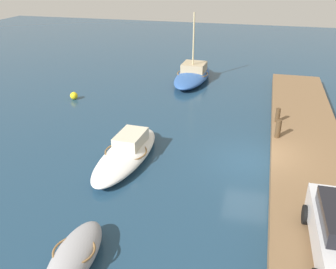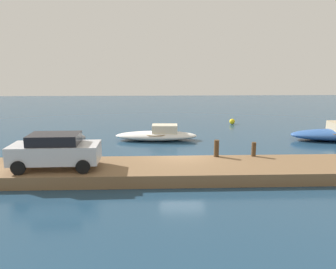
# 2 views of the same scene
# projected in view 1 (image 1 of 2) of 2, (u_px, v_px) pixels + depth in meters

# --- Properties ---
(ground_plane) EXTENTS (84.00, 84.00, 0.00)m
(ground_plane) POSITION_uv_depth(u_px,v_px,m) (254.00, 162.00, 17.01)
(ground_plane) COLOR navy
(dock_platform) EXTENTS (26.81, 3.37, 0.59)m
(dock_platform) POSITION_uv_depth(u_px,v_px,m) (310.00, 163.00, 16.32)
(dock_platform) COLOR brown
(dock_platform) RESTS_ON ground_plane
(motorboat_white) EXTENTS (6.00, 2.15, 1.15)m
(motorboat_white) POSITION_uv_depth(u_px,v_px,m) (127.00, 152.00, 17.02)
(motorboat_white) COLOR white
(motorboat_white) RESTS_ON ground_plane
(rowboat_grey) EXTENTS (3.25, 1.39, 0.78)m
(rowboat_grey) POSITION_uv_depth(u_px,v_px,m) (75.00, 256.00, 11.04)
(rowboat_grey) COLOR #939399
(rowboat_grey) RESTS_ON ground_plane
(sailboat_blue) EXTENTS (6.84, 2.55, 5.15)m
(sailboat_blue) POSITION_uv_depth(u_px,v_px,m) (193.00, 75.00, 28.41)
(sailboat_blue) COLOR #2D569E
(sailboat_blue) RESTS_ON ground_plane
(mooring_post_mid_west) EXTENTS (0.27, 0.27, 0.90)m
(mooring_post_mid_west) POSITION_uv_depth(u_px,v_px,m) (278.00, 129.00, 17.87)
(mooring_post_mid_west) COLOR #47331E
(mooring_post_mid_west) RESTS_ON dock_platform
(mooring_post_mid_east) EXTENTS (0.24, 0.24, 0.76)m
(mooring_post_mid_east) POSITION_uv_depth(u_px,v_px,m) (278.00, 115.00, 19.66)
(mooring_post_mid_east) COLOR #47331E
(mooring_post_mid_east) RESTS_ON dock_platform
(marker_buoy) EXTENTS (0.51, 0.51, 0.51)m
(marker_buoy) POSITION_uv_depth(u_px,v_px,m) (74.00, 96.00, 24.67)
(marker_buoy) COLOR yellow
(marker_buoy) RESTS_ON ground_plane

